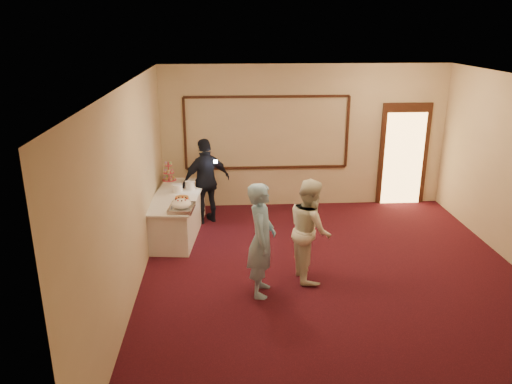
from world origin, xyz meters
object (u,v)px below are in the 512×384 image
buffet_table (178,214)px  pavlova_tray (182,205)px  cupcake_stand (169,173)px  plate_stack_b (190,185)px  plate_stack_a (177,188)px  guest (206,181)px  tart (182,198)px  woman (310,230)px  man (261,240)px

buffet_table → pavlova_tray: bearing=-78.7°
cupcake_stand → plate_stack_b: size_ratio=2.18×
plate_stack_a → guest: (0.52, 0.44, -0.00)m
plate_stack_a → pavlova_tray: bearing=-80.9°
cupcake_stand → plate_stack_b: (0.46, -0.58, -0.07)m
plate_stack_a → guest: bearing=39.7°
tart → woman: size_ratio=0.18×
plate_stack_a → plate_stack_b: bearing=42.4°
pavlova_tray → woman: bearing=-26.8°
buffet_table → plate_stack_b: (0.23, 0.34, 0.46)m
cupcake_stand → plate_stack_b: 0.74m
buffet_table → pavlova_tray: 0.95m
pavlova_tray → woman: size_ratio=0.37×
tart → cupcake_stand: bearing=106.2°
guest → tart: bearing=38.0°
cupcake_stand → woman: woman is taller
cupcake_stand → guest: (0.76, -0.35, -0.08)m
pavlova_tray → man: size_ratio=0.35×
pavlova_tray → woman: 2.26m
tart → guest: size_ratio=0.17×
pavlova_tray → cupcake_stand: 1.78m
cupcake_stand → guest: guest is taller
tart → buffet_table: bearing=113.8°
pavlova_tray → woman: woman is taller
buffet_table → plate_stack_b: bearing=56.2°
plate_stack_b → woman: 2.92m
buffet_table → cupcake_stand: 1.09m
pavlova_tray → plate_stack_a: size_ratio=3.17×
tart → guest: guest is taller
plate_stack_a → man: (1.40, -2.41, -0.00)m
plate_stack_a → woman: 2.93m
woman → plate_stack_a: bearing=41.7°
buffet_table → plate_stack_a: (0.01, 0.14, 0.46)m
woman → guest: (-1.64, 2.40, 0.05)m
pavlova_tray → cupcake_stand: size_ratio=1.42×
plate_stack_a → tart: 0.44m
pavlova_tray → plate_stack_a: 0.96m
buffet_table → plate_stack_a: 0.48m
pavlova_tray → guest: size_ratio=0.35×
plate_stack_a → plate_stack_b: size_ratio=0.98×
cupcake_stand → guest: 0.84m
plate_stack_b → woman: bearing=-48.1°
man → pavlova_tray: bearing=49.4°
pavlova_tray → guest: bearing=75.0°
guest → man: bearing=80.6°
man → tart: bearing=41.8°
woman → plate_stack_b: bearing=35.8°
plate_stack_b → woman: size_ratio=0.12×
pavlova_tray → guest: 1.43m
pavlova_tray → cupcake_stand: bearing=102.6°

